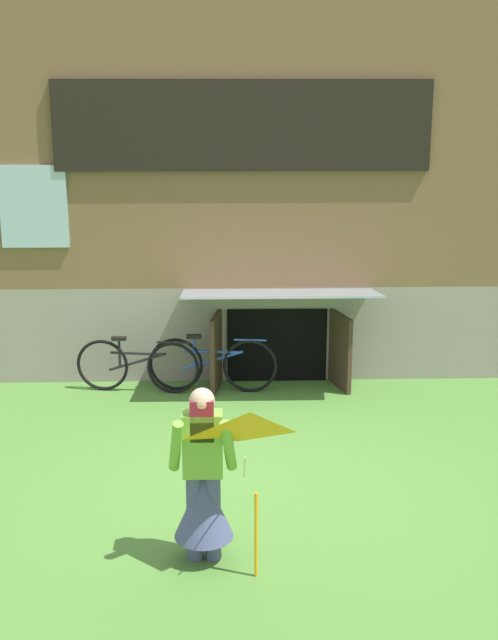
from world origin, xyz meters
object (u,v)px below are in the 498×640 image
(person, at_px, (203,489))
(bicycle_black, at_px, (137,365))
(bicycle_blue, at_px, (213,364))
(kite, at_px, (250,453))

(person, height_order, bicycle_black, person)
(bicycle_blue, distance_m, bicycle_black, 1.03)
(bicycle_blue, bearing_deg, kite, -79.89)
(person, bearing_deg, kite, -66.50)
(person, relative_size, bicycle_blue, 0.90)
(kite, xyz_separation_m, bicycle_black, (-1.39, 4.80, -0.84))
(person, distance_m, bicycle_blue, 4.32)
(person, height_order, kite, person)
(kite, height_order, bicycle_blue, kite)
(kite, height_order, bicycle_black, kite)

